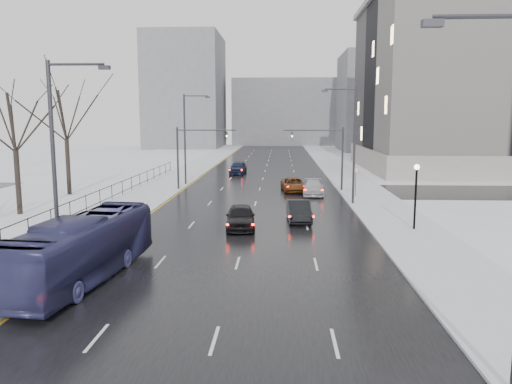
% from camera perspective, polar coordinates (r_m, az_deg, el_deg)
% --- Properties ---
extents(road, '(16.00, 150.00, 0.04)m').
position_cam_1_polar(road, '(63.13, 0.85, 1.72)').
color(road, black).
rests_on(road, ground).
extents(cross_road, '(130.00, 10.00, 0.04)m').
position_cam_1_polar(cross_road, '(51.24, 0.39, 0.16)').
color(cross_road, black).
rests_on(cross_road, ground).
extents(sidewalk_left, '(5.00, 150.00, 0.16)m').
position_cam_1_polar(sidewalk_left, '(64.34, -8.54, 1.81)').
color(sidewalk_left, silver).
rests_on(sidewalk_left, ground).
extents(sidewalk_right, '(5.00, 150.00, 0.16)m').
position_cam_1_polar(sidewalk_right, '(63.63, 10.35, 1.69)').
color(sidewalk_right, silver).
rests_on(sidewalk_right, ground).
extents(park_strip, '(14.00, 150.00, 0.12)m').
position_cam_1_polar(park_strip, '(66.87, -16.55, 1.78)').
color(park_strip, white).
rests_on(park_strip, ground).
extents(tree_park_d, '(8.75, 8.75, 12.50)m').
position_cam_1_polar(tree_park_d, '(42.40, -25.34, -2.43)').
color(tree_park_d, black).
rests_on(tree_park_d, ground).
extents(tree_park_e, '(9.45, 9.45, 13.50)m').
position_cam_1_polar(tree_park_e, '(51.45, -20.52, -0.37)').
color(tree_park_e, black).
rests_on(tree_park_e, ground).
extents(iron_fence, '(0.06, 70.00, 1.30)m').
position_cam_1_polar(iron_fence, '(36.59, -21.73, -2.38)').
color(iron_fence, black).
rests_on(iron_fence, sidewalk_left).
extents(streetlight_r_mid, '(2.95, 0.25, 10.00)m').
position_cam_1_polar(streetlight_r_mid, '(43.12, 10.89, 5.92)').
color(streetlight_r_mid, '#2D2D33').
rests_on(streetlight_r_mid, ground).
extents(streetlight_l_near, '(2.95, 0.25, 10.00)m').
position_cam_1_polar(streetlight_l_near, '(24.97, -21.67, 3.77)').
color(streetlight_l_near, '#2D2D33').
rests_on(streetlight_l_near, ground).
extents(streetlight_l_far, '(2.95, 0.25, 10.00)m').
position_cam_1_polar(streetlight_l_far, '(55.66, -7.91, 6.52)').
color(streetlight_l_far, '#2D2D33').
rests_on(streetlight_l_far, ground).
extents(lamppost_r_mid, '(0.36, 0.36, 4.28)m').
position_cam_1_polar(lamppost_r_mid, '(34.12, 17.81, 0.54)').
color(lamppost_r_mid, black).
rests_on(lamppost_r_mid, sidewalk_right).
extents(mast_signal_right, '(6.10, 0.33, 6.50)m').
position_cam_1_polar(mast_signal_right, '(51.03, 8.66, 4.64)').
color(mast_signal_right, '#2D2D33').
rests_on(mast_signal_right, ground).
extents(mast_signal_left, '(6.10, 0.33, 6.50)m').
position_cam_1_polar(mast_signal_left, '(51.65, -7.79, 4.70)').
color(mast_signal_left, '#2D2D33').
rests_on(mast_signal_left, ground).
extents(no_uturn_sign, '(0.60, 0.06, 2.70)m').
position_cam_1_polar(no_uturn_sign, '(47.46, 11.35, 2.11)').
color(no_uturn_sign, '#2D2D33').
rests_on(no_uturn_sign, sidewalk_right).
extents(civic_building, '(41.00, 31.00, 24.80)m').
position_cam_1_polar(civic_building, '(81.65, 27.01, 10.21)').
color(civic_building, gray).
rests_on(civic_building, ground).
extents(bldg_far_right, '(24.00, 20.00, 22.00)m').
position_cam_1_polar(bldg_far_right, '(120.52, 15.45, 9.84)').
color(bldg_far_right, slate).
rests_on(bldg_far_right, ground).
extents(bldg_far_left, '(18.00, 22.00, 28.00)m').
position_cam_1_polar(bldg_far_left, '(130.10, -8.02, 11.26)').
color(bldg_far_left, slate).
rests_on(bldg_far_left, ground).
extents(bldg_far_center, '(30.00, 18.00, 18.00)m').
position_cam_1_polar(bldg_far_center, '(142.68, 3.62, 9.05)').
color(bldg_far_center, slate).
rests_on(bldg_far_center, ground).
extents(bus, '(3.61, 10.88, 2.97)m').
position_cam_1_polar(bus, '(24.17, -19.11, -6.09)').
color(bus, navy).
rests_on(bus, road).
extents(sedan_center_near, '(2.25, 4.85, 1.61)m').
position_cam_1_polar(sedan_center_near, '(33.48, -1.79, -2.85)').
color(sedan_center_near, black).
rests_on(sedan_center_near, road).
extents(sedan_right_near, '(1.79, 4.56, 1.48)m').
position_cam_1_polar(sedan_right_near, '(35.96, 4.92, -2.20)').
color(sedan_right_near, black).
rests_on(sedan_right_near, road).
extents(sedan_right_cross, '(2.75, 5.10, 1.36)m').
position_cam_1_polar(sedan_right_cross, '(50.62, 4.32, 0.83)').
color(sedan_right_cross, '#653111').
rests_on(sedan_right_cross, road).
extents(sedan_right_far, '(2.17, 4.95, 1.42)m').
position_cam_1_polar(sedan_right_far, '(48.58, 6.55, 0.51)').
color(sedan_right_far, '#B4B2B7').
rests_on(sedan_right_far, road).
extents(sedan_center_far, '(2.21, 4.98, 1.66)m').
position_cam_1_polar(sedan_center_far, '(66.61, -2.06, 2.81)').
color(sedan_center_far, '#131D3B').
rests_on(sedan_center_far, road).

